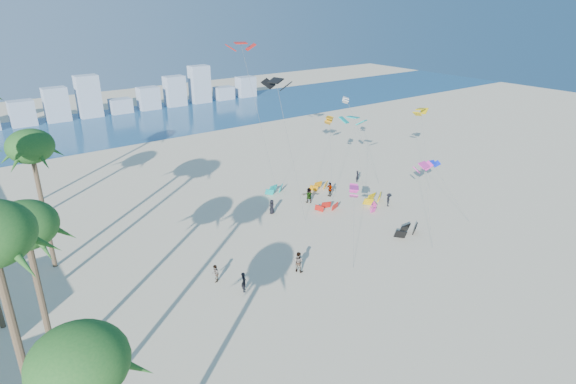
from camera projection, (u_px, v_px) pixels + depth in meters
ground at (381, 320)px, 36.32m from camera, size 220.00×220.00×0.00m
ocean at (99, 128)px, 90.11m from camera, size 220.00×220.00×0.00m
kitesurfer_near at (244, 282)px, 39.54m from camera, size 0.68×0.77×1.76m
kitesurfer_mid at (298, 262)px, 42.42m from camera, size 1.07×1.16×1.91m
kitesurfers_far at (316, 203)px, 54.79m from camera, size 27.52×11.10×1.86m
grounded_kites at (345, 203)px, 55.81m from camera, size 11.09×18.60×1.04m
flying_kites at (339, 109)px, 53.23m from camera, size 24.12×23.99×18.58m
distant_skyline at (76, 103)px, 95.77m from camera, size 85.00×3.00×8.40m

